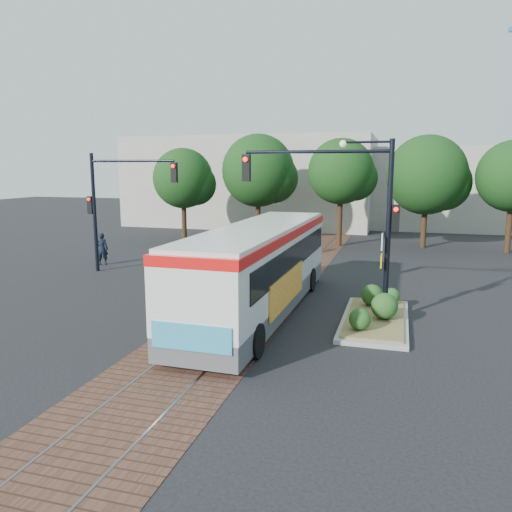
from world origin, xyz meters
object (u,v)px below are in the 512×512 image
Objects in this scene: signal_pole_main at (352,201)px; parked_car at (252,239)px; traffic_island at (376,313)px; officer at (102,249)px; signal_pole_left at (113,196)px; city_bus at (260,265)px.

signal_pole_main reaches higher than parked_car.
traffic_island is 3.95m from signal_pole_main.
officer is at bearing 155.72° from signal_pole_main.
signal_pole_main is 1.00× the size of signal_pole_left.
city_bus is 2.60× the size of parked_car.
city_bus is at bearing -179.80° from traffic_island.
signal_pole_main is 16.18m from parked_car.
signal_pole_main is at bearing -159.93° from parked_car.
city_bus is 4.43m from traffic_island.
signal_pole_left is (-13.19, 4.89, 3.54)m from traffic_island.
city_bus is 4.00m from signal_pole_main.
parked_car is (4.53, 8.99, -3.19)m from signal_pole_left.
signal_pole_left is (-12.23, 4.80, -0.29)m from signal_pole_main.
parked_car is (-7.70, 13.80, -3.48)m from signal_pole_main.
parked_car is at bearing 63.24° from signal_pole_left.
city_bus is 2.32× the size of traffic_island.
signal_pole_main is at bearing -21.45° from signal_pole_left.
signal_pole_left is 10.57m from parked_car.
signal_pole_main is at bearing 130.12° from officer.
city_bus is 12.65m from officer.
traffic_island is 16.37m from parked_car.
signal_pole_main is 3.38× the size of officer.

